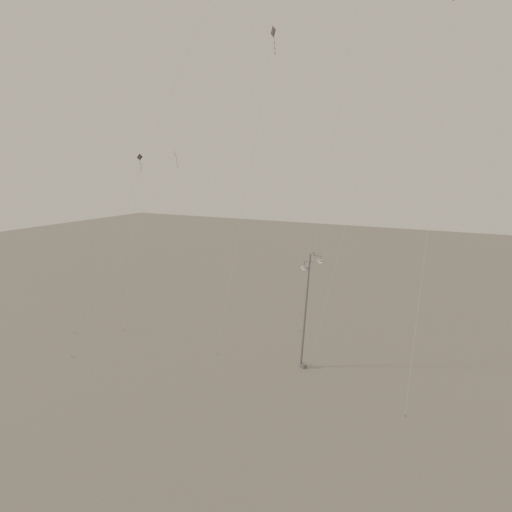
% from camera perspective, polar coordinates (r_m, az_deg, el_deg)
% --- Properties ---
extents(ground, '(160.00, 160.00, 0.00)m').
position_cam_1_polar(ground, '(26.95, -3.67, -18.52)').
color(ground, gray).
rests_on(ground, ground).
extents(street_lamp, '(1.61, 0.66, 8.45)m').
position_cam_1_polar(street_lamp, '(27.81, 7.25, -7.32)').
color(street_lamp, gray).
rests_on(street_lamp, ground).
extents(kite_1, '(2.51, 5.32, 23.91)m').
position_cam_1_polar(kite_1, '(31.11, 0.52, 19.88)').
color(kite_1, '#282321').
rests_on(kite_1, ground).
extents(kite_2, '(3.71, 17.19, 33.70)m').
position_cam_1_polar(kite_2, '(42.00, 20.29, 30.78)').
color(kite_2, '#9E3C1A').
rests_on(kite_2, ground).
extents(kite_3, '(2.19, 11.25, 15.42)m').
position_cam_1_polar(kite_3, '(35.51, -14.60, 7.73)').
color(kite_3, maroon).
rests_on(kite_3, ground).
extents(kite_4, '(0.36, 11.94, 26.95)m').
position_cam_1_polar(kite_4, '(30.73, 25.40, 20.99)').
color(kite_4, '#282321').
rests_on(kite_4, ground).
extents(kite_5, '(3.22, 6.79, 33.79)m').
position_cam_1_polar(kite_5, '(38.62, 13.85, 29.61)').
color(kite_5, '#9E3C1A').
rests_on(kite_5, ground).
extents(kite_6, '(3.29, 6.82, 15.29)m').
position_cam_1_polar(kite_6, '(40.01, -16.71, 8.55)').
color(kite_6, '#282321').
rests_on(kite_6, ground).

